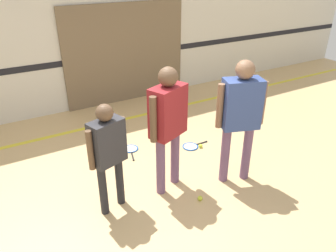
{
  "coord_description": "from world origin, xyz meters",
  "views": [
    {
      "loc": [
        -1.68,
        -3.18,
        2.87
      ],
      "look_at": [
        0.2,
        0.07,
        0.96
      ],
      "focal_mm": 35.0,
      "sensor_mm": 36.0,
      "label": 1
    }
  ],
  "objects_px": {
    "racket_second_spare": "(131,149)",
    "tennis_ball_near_instructor": "(200,198)",
    "racket_spare_on_floor": "(191,146)",
    "tennis_ball_by_spare_racket": "(201,146)",
    "person_student_left": "(108,148)",
    "person_student_right": "(241,110)",
    "person_instructor": "(168,118)"
  },
  "relations": [
    {
      "from": "racket_second_spare",
      "to": "tennis_ball_near_instructor",
      "type": "relative_size",
      "value": 7.98
    },
    {
      "from": "racket_spare_on_floor",
      "to": "tennis_ball_by_spare_racket",
      "type": "relative_size",
      "value": 7.46
    },
    {
      "from": "racket_second_spare",
      "to": "tennis_ball_by_spare_racket",
      "type": "height_order",
      "value": "tennis_ball_by_spare_racket"
    },
    {
      "from": "racket_spare_on_floor",
      "to": "racket_second_spare",
      "type": "bearing_deg",
      "value": 155.66
    },
    {
      "from": "person_student_left",
      "to": "tennis_ball_near_instructor",
      "type": "relative_size",
      "value": 21.96
    },
    {
      "from": "person_student_left",
      "to": "racket_second_spare",
      "type": "height_order",
      "value": "person_student_left"
    },
    {
      "from": "person_student_right",
      "to": "racket_spare_on_floor",
      "type": "relative_size",
      "value": 3.6
    },
    {
      "from": "person_student_left",
      "to": "racket_spare_on_floor",
      "type": "distance_m",
      "value": 2.09
    },
    {
      "from": "racket_second_spare",
      "to": "tennis_ball_by_spare_racket",
      "type": "relative_size",
      "value": 7.98
    },
    {
      "from": "tennis_ball_near_instructor",
      "to": "tennis_ball_by_spare_racket",
      "type": "height_order",
      "value": "same"
    },
    {
      "from": "person_instructor",
      "to": "person_student_right",
      "type": "distance_m",
      "value": 0.98
    },
    {
      "from": "person_student_right",
      "to": "tennis_ball_by_spare_racket",
      "type": "xyz_separation_m",
      "value": [
        0.09,
        0.96,
        -1.06
      ]
    },
    {
      "from": "person_student_left",
      "to": "racket_second_spare",
      "type": "distance_m",
      "value": 1.68
    },
    {
      "from": "racket_second_spare",
      "to": "tennis_ball_near_instructor",
      "type": "height_order",
      "value": "tennis_ball_near_instructor"
    },
    {
      "from": "racket_spare_on_floor",
      "to": "tennis_ball_by_spare_racket",
      "type": "height_order",
      "value": "tennis_ball_by_spare_racket"
    },
    {
      "from": "tennis_ball_by_spare_racket",
      "to": "racket_second_spare",
      "type": "bearing_deg",
      "value": 153.71
    },
    {
      "from": "person_student_right",
      "to": "racket_second_spare",
      "type": "bearing_deg",
      "value": -37.34
    },
    {
      "from": "person_student_left",
      "to": "person_student_right",
      "type": "bearing_deg",
      "value": -26.8
    },
    {
      "from": "person_student_left",
      "to": "person_student_right",
      "type": "relative_size",
      "value": 0.82
    },
    {
      "from": "person_student_right",
      "to": "racket_spare_on_floor",
      "type": "height_order",
      "value": "person_student_right"
    },
    {
      "from": "person_student_left",
      "to": "racket_spare_on_floor",
      "type": "bearing_deg",
      "value": 6.77
    },
    {
      "from": "person_instructor",
      "to": "tennis_ball_near_instructor",
      "type": "height_order",
      "value": "person_instructor"
    },
    {
      "from": "person_instructor",
      "to": "tennis_ball_near_instructor",
      "type": "bearing_deg",
      "value": -87.67
    },
    {
      "from": "person_student_right",
      "to": "racket_second_spare",
      "type": "xyz_separation_m",
      "value": [
        -0.98,
        1.49,
        -1.09
      ]
    },
    {
      "from": "person_student_right",
      "to": "tennis_ball_by_spare_racket",
      "type": "distance_m",
      "value": 1.44
    },
    {
      "from": "racket_second_spare",
      "to": "tennis_ball_by_spare_racket",
      "type": "bearing_deg",
      "value": 80.28
    },
    {
      "from": "person_instructor",
      "to": "person_student_right",
      "type": "bearing_deg",
      "value": -41.08
    },
    {
      "from": "racket_spare_on_floor",
      "to": "racket_second_spare",
      "type": "relative_size",
      "value": 0.94
    },
    {
      "from": "tennis_ball_near_instructor",
      "to": "person_student_right",
      "type": "bearing_deg",
      "value": 12.83
    },
    {
      "from": "person_instructor",
      "to": "racket_spare_on_floor",
      "type": "distance_m",
      "value": 1.58
    },
    {
      "from": "person_instructor",
      "to": "tennis_ball_near_instructor",
      "type": "xyz_separation_m",
      "value": [
        0.22,
        -0.48,
        -1.04
      ]
    },
    {
      "from": "person_student_right",
      "to": "person_instructor",
      "type": "bearing_deg",
      "value": 0.42
    }
  ]
}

